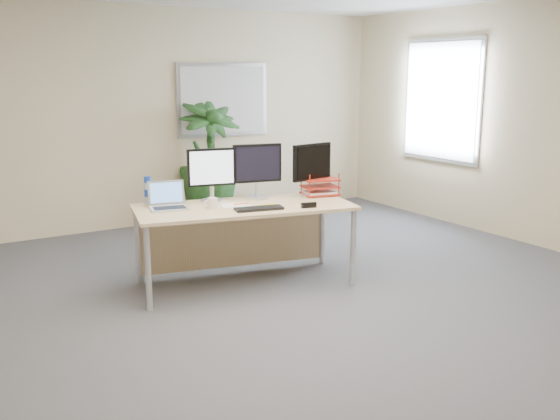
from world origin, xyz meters
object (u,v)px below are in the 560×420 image
floor_plant (209,165)px  laptop (168,202)px  monitor_left (211,171)px  monitor_right (257,168)px  desk (241,220)px

floor_plant → laptop: bearing=-123.3°
monitor_left → monitor_right: bearing=-11.6°
desk → floor_plant: bearing=71.8°
desk → laptop: laptop is taller
floor_plant → laptop: (-1.39, -2.11, 0.05)m
desk → laptop: bearing=166.8°
desk → laptop: size_ratio=5.51×
desk → monitor_right: monitor_right is taller
monitor_right → floor_plant: bearing=76.8°
desk → monitor_right: 0.52m
monitor_right → laptop: monitor_right is taller
monitor_right → monitor_left: bearing=168.4°
floor_plant → monitor_left: bearing=-114.4°
floor_plant → monitor_right: floor_plant is taller
desk → monitor_left: (-0.20, 0.20, 0.44)m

